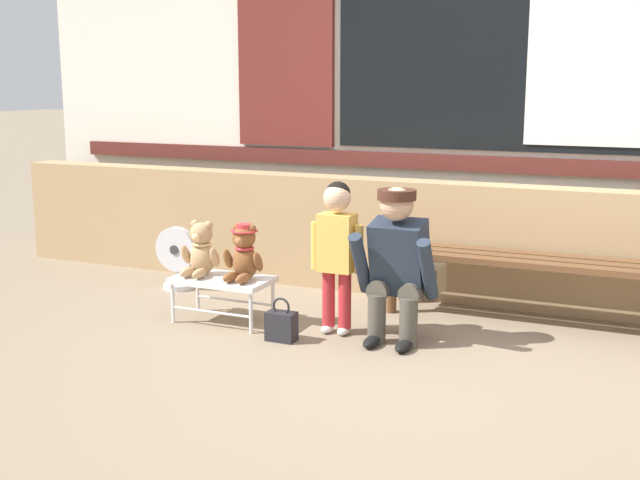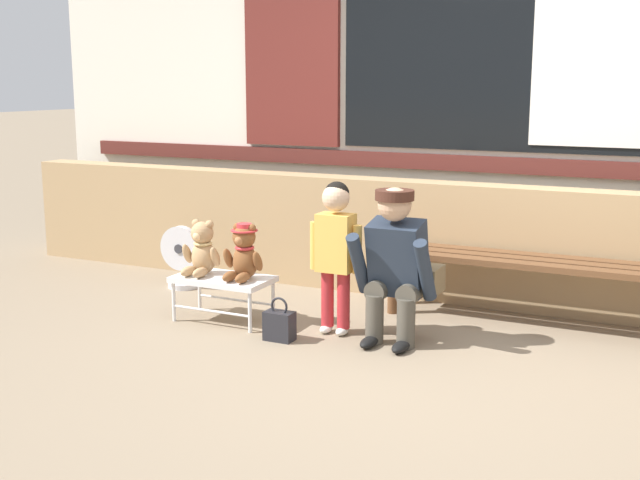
% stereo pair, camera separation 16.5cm
% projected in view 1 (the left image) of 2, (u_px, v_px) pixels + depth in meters
% --- Properties ---
extents(ground_plane, '(60.00, 60.00, 0.00)m').
position_uv_depth(ground_plane, '(412.00, 363.00, 4.58)').
color(ground_plane, '#84725B').
extents(brick_low_wall, '(7.85, 0.25, 0.85)m').
position_uv_depth(brick_low_wall, '(474.00, 243.00, 5.77)').
color(brick_low_wall, tan).
rests_on(brick_low_wall, ground).
extents(shop_facade, '(8.01, 0.26, 3.37)m').
position_uv_depth(shop_facade, '(497.00, 62.00, 5.99)').
color(shop_facade, silver).
rests_on(shop_facade, ground).
extents(wooden_bench_long, '(2.10, 0.40, 0.44)m').
position_uv_depth(wooden_bench_long, '(542.00, 268.00, 5.24)').
color(wooden_bench_long, brown).
rests_on(wooden_bench_long, ground).
extents(small_display_bench, '(0.64, 0.36, 0.30)m').
position_uv_depth(small_display_bench, '(223.00, 282.00, 5.31)').
color(small_display_bench, silver).
rests_on(small_display_bench, ground).
extents(teddy_bear_plain, '(0.28, 0.26, 0.36)m').
position_uv_depth(teddy_bear_plain, '(201.00, 251.00, 5.34)').
color(teddy_bear_plain, tan).
rests_on(teddy_bear_plain, small_display_bench).
extents(teddy_bear_with_hat, '(0.28, 0.27, 0.36)m').
position_uv_depth(teddy_bear_with_hat, '(244.00, 253.00, 5.21)').
color(teddy_bear_with_hat, brown).
rests_on(teddy_bear_with_hat, small_display_bench).
extents(child_standing, '(0.35, 0.18, 0.96)m').
position_uv_depth(child_standing, '(337.00, 241.00, 5.01)').
color(child_standing, '#B7282D').
rests_on(child_standing, ground).
extents(adult_crouching, '(0.50, 0.49, 0.95)m').
position_uv_depth(adult_crouching, '(399.00, 264.00, 4.87)').
color(adult_crouching, '#4C473D').
rests_on(adult_crouching, ground).
extents(handbag_on_ground, '(0.18, 0.11, 0.27)m').
position_uv_depth(handbag_on_ground, '(281.00, 325.00, 4.95)').
color(handbag_on_ground, '#232328').
rests_on(handbag_on_ground, ground).
extents(floor_fan, '(0.34, 0.24, 0.48)m').
position_uv_depth(floor_fan, '(177.00, 258.00, 6.15)').
color(floor_fan, silver).
rests_on(floor_fan, ground).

